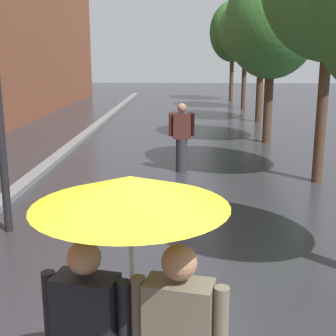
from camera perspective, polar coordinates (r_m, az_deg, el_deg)
kerb_strip at (r=13.33m, az=-12.30°, el=1.97°), size 0.30×36.00×0.12m
street_tree_2 at (r=14.73m, az=12.38°, el=16.64°), size 2.76×2.76×5.17m
street_tree_3 at (r=19.22m, az=11.26°, el=16.72°), size 2.67×2.67×5.45m
street_tree_4 at (r=23.43m, az=9.31°, el=15.95°), size 2.54×2.54×5.16m
street_tree_5 at (r=27.29m, az=7.79°, el=15.88°), size 2.55×2.55×5.41m
couple_under_umbrella at (r=2.93m, az=-4.38°, el=-13.54°), size 1.16×1.16×2.03m
pedestrian_walking_midground at (r=10.92m, az=1.64°, el=3.71°), size 0.59×0.26×1.59m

